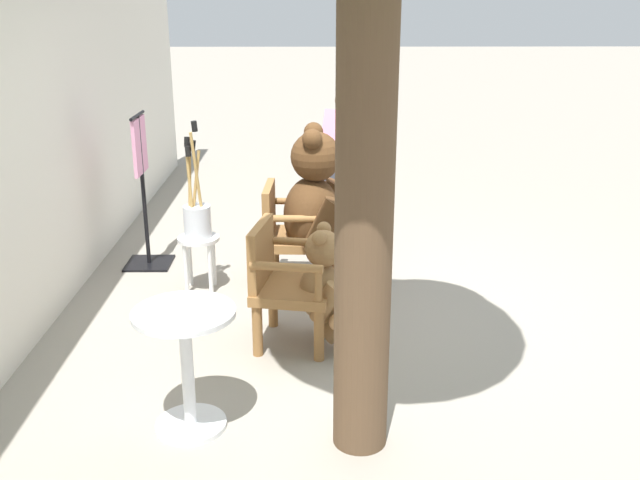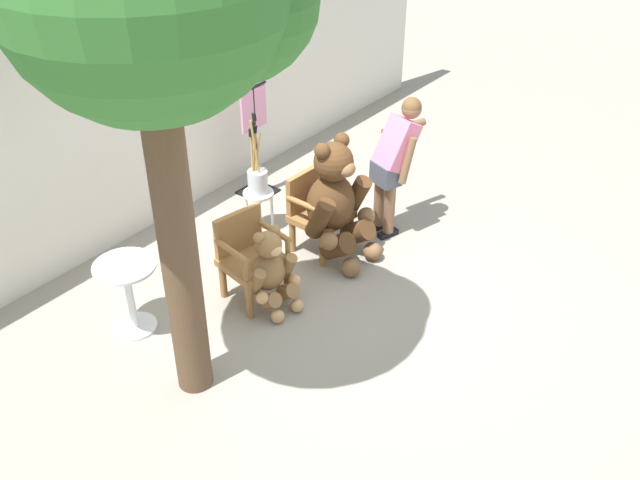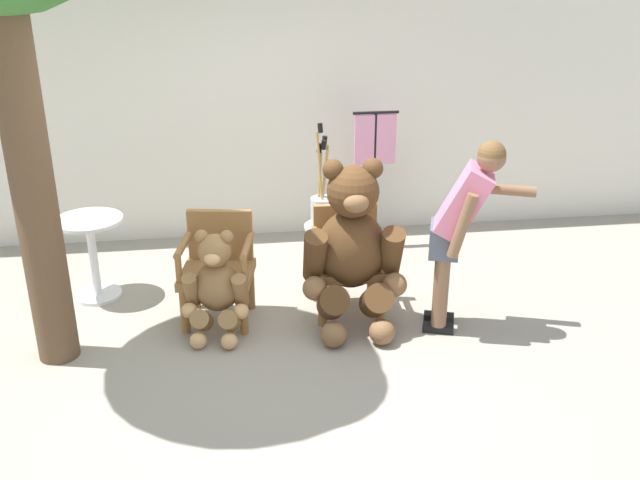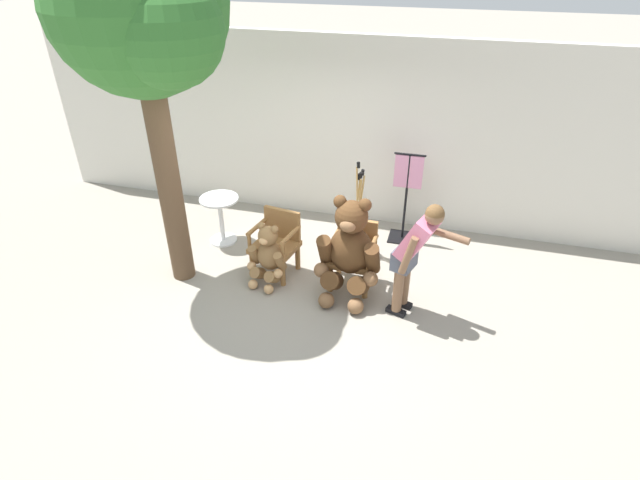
{
  "view_description": "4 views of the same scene",
  "coord_description": "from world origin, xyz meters",
  "px_view_note": "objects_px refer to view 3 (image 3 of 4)",
  "views": [
    {
      "loc": [
        -5.05,
        0.38,
        2.31
      ],
      "look_at": [
        -0.2,
        0.33,
        0.65
      ],
      "focal_mm": 40.0,
      "sensor_mm": 36.0,
      "label": 1
    },
    {
      "loc": [
        -4.51,
        -3.38,
        4.35
      ],
      "look_at": [
        -0.12,
        0.03,
        0.64
      ],
      "focal_mm": 40.0,
      "sensor_mm": 36.0,
      "label": 2
    },
    {
      "loc": [
        -0.42,
        -4.65,
        2.84
      ],
      "look_at": [
        0.26,
        0.27,
        0.76
      ],
      "focal_mm": 40.0,
      "sensor_mm": 36.0,
      "label": 3
    },
    {
      "loc": [
        1.54,
        -4.71,
        3.95
      ],
      "look_at": [
        0.17,
        0.24,
        0.79
      ],
      "focal_mm": 28.0,
      "sensor_mm": 36.0,
      "label": 4
    }
  ],
  "objects_px": {
    "wooden_chair_left": "(218,265)",
    "teddy_bear_small": "(216,285)",
    "person_visitor": "(461,221)",
    "brush_bucket": "(323,206)",
    "teddy_bear_large": "(353,247)",
    "clothing_display_stand": "(374,177)",
    "white_stool": "(323,236)",
    "wooden_chair_right": "(347,257)",
    "round_side_table": "(92,249)"
  },
  "relations": [
    {
      "from": "wooden_chair_left",
      "to": "teddy_bear_small",
      "type": "relative_size",
      "value": 1.0
    },
    {
      "from": "round_side_table",
      "to": "wooden_chair_right",
      "type": "bearing_deg",
      "value": -13.51
    },
    {
      "from": "person_visitor",
      "to": "clothing_display_stand",
      "type": "xyz_separation_m",
      "value": [
        -0.29,
        1.74,
        -0.19
      ]
    },
    {
      "from": "wooden_chair_right",
      "to": "teddy_bear_small",
      "type": "xyz_separation_m",
      "value": [
        -1.06,
        -0.29,
        -0.04
      ]
    },
    {
      "from": "teddy_bear_small",
      "to": "teddy_bear_large",
      "type": "bearing_deg",
      "value": 1.79
    },
    {
      "from": "teddy_bear_large",
      "to": "clothing_display_stand",
      "type": "relative_size",
      "value": 0.99
    },
    {
      "from": "teddy_bear_large",
      "to": "brush_bucket",
      "type": "bearing_deg",
      "value": 95.26
    },
    {
      "from": "brush_bucket",
      "to": "clothing_display_stand",
      "type": "xyz_separation_m",
      "value": [
        0.59,
        0.56,
        0.07
      ]
    },
    {
      "from": "round_side_table",
      "to": "person_visitor",
      "type": "bearing_deg",
      "value": -18.2
    },
    {
      "from": "round_side_table",
      "to": "brush_bucket",
      "type": "bearing_deg",
      "value": 6.83
    },
    {
      "from": "teddy_bear_small",
      "to": "round_side_table",
      "type": "xyz_separation_m",
      "value": [
        -1.03,
        0.79,
        0.03
      ]
    },
    {
      "from": "white_stool",
      "to": "teddy_bear_large",
      "type": "bearing_deg",
      "value": -84.79
    },
    {
      "from": "teddy_bear_small",
      "to": "clothing_display_stand",
      "type": "xyz_separation_m",
      "value": [
        1.55,
        1.59,
        0.3
      ]
    },
    {
      "from": "wooden_chair_left",
      "to": "brush_bucket",
      "type": "relative_size",
      "value": 0.91
    },
    {
      "from": "clothing_display_stand",
      "to": "teddy_bear_small",
      "type": "bearing_deg",
      "value": -134.41
    },
    {
      "from": "teddy_bear_large",
      "to": "brush_bucket",
      "type": "distance_m",
      "value": 1.0
    },
    {
      "from": "teddy_bear_small",
      "to": "brush_bucket",
      "type": "xyz_separation_m",
      "value": [
        0.97,
        1.03,
        0.23
      ]
    },
    {
      "from": "wooden_chair_right",
      "to": "brush_bucket",
      "type": "relative_size",
      "value": 0.91
    },
    {
      "from": "teddy_bear_small",
      "to": "brush_bucket",
      "type": "height_order",
      "value": "brush_bucket"
    },
    {
      "from": "person_visitor",
      "to": "round_side_table",
      "type": "bearing_deg",
      "value": 161.8
    },
    {
      "from": "teddy_bear_small",
      "to": "person_visitor",
      "type": "xyz_separation_m",
      "value": [
        1.84,
        -0.15,
        0.49
      ]
    },
    {
      "from": "teddy_bear_small",
      "to": "person_visitor",
      "type": "bearing_deg",
      "value": -4.78
    },
    {
      "from": "person_visitor",
      "to": "clothing_display_stand",
      "type": "height_order",
      "value": "person_visitor"
    },
    {
      "from": "wooden_chair_right",
      "to": "person_visitor",
      "type": "height_order",
      "value": "person_visitor"
    },
    {
      "from": "wooden_chair_left",
      "to": "teddy_bear_large",
      "type": "xyz_separation_m",
      "value": [
        1.04,
        -0.25,
        0.2
      ]
    },
    {
      "from": "round_side_table",
      "to": "clothing_display_stand",
      "type": "bearing_deg",
      "value": 17.1
    },
    {
      "from": "clothing_display_stand",
      "to": "white_stool",
      "type": "bearing_deg",
      "value": -136.35
    },
    {
      "from": "wooden_chair_left",
      "to": "white_stool",
      "type": "relative_size",
      "value": 1.87
    },
    {
      "from": "brush_bucket",
      "to": "round_side_table",
      "type": "height_order",
      "value": "brush_bucket"
    },
    {
      "from": "teddy_bear_large",
      "to": "person_visitor",
      "type": "relative_size",
      "value": 0.88
    },
    {
      "from": "wooden_chair_left",
      "to": "wooden_chair_right",
      "type": "distance_m",
      "value": 1.05
    },
    {
      "from": "clothing_display_stand",
      "to": "brush_bucket",
      "type": "bearing_deg",
      "value": -136.51
    },
    {
      "from": "wooden_chair_left",
      "to": "person_visitor",
      "type": "relative_size",
      "value": 0.56
    },
    {
      "from": "person_visitor",
      "to": "brush_bucket",
      "type": "bearing_deg",
      "value": 126.48
    },
    {
      "from": "teddy_bear_small",
      "to": "round_side_table",
      "type": "relative_size",
      "value": 1.19
    },
    {
      "from": "wooden_chair_right",
      "to": "white_stool",
      "type": "distance_m",
      "value": 0.75
    },
    {
      "from": "wooden_chair_left",
      "to": "brush_bucket",
      "type": "height_order",
      "value": "brush_bucket"
    },
    {
      "from": "brush_bucket",
      "to": "clothing_display_stand",
      "type": "height_order",
      "value": "brush_bucket"
    },
    {
      "from": "teddy_bear_small",
      "to": "wooden_chair_left",
      "type": "bearing_deg",
      "value": 86.23
    },
    {
      "from": "person_visitor",
      "to": "round_side_table",
      "type": "xyz_separation_m",
      "value": [
        -2.87,
        0.94,
        -0.46
      ]
    },
    {
      "from": "white_stool",
      "to": "brush_bucket",
      "type": "bearing_deg",
      "value": 116.44
    },
    {
      "from": "wooden_chair_right",
      "to": "teddy_bear_large",
      "type": "bearing_deg",
      "value": -91.16
    },
    {
      "from": "white_stool",
      "to": "round_side_table",
      "type": "distance_m",
      "value": 2.02
    },
    {
      "from": "teddy_bear_small",
      "to": "clothing_display_stand",
      "type": "relative_size",
      "value": 0.63
    },
    {
      "from": "person_visitor",
      "to": "wooden_chair_right",
      "type": "bearing_deg",
      "value": 150.45
    },
    {
      "from": "wooden_chair_right",
      "to": "teddy_bear_small",
      "type": "bearing_deg",
      "value": -164.9
    },
    {
      "from": "white_stool",
      "to": "round_side_table",
      "type": "bearing_deg",
      "value": -173.23
    },
    {
      "from": "person_visitor",
      "to": "brush_bucket",
      "type": "height_order",
      "value": "person_visitor"
    },
    {
      "from": "teddy_bear_large",
      "to": "clothing_display_stand",
      "type": "bearing_deg",
      "value": 72.35
    },
    {
      "from": "wooden_chair_right",
      "to": "teddy_bear_large",
      "type": "xyz_separation_m",
      "value": [
        -0.01,
        -0.25,
        0.2
      ]
    }
  ]
}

